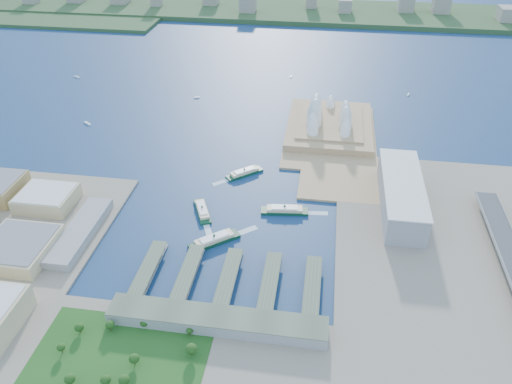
% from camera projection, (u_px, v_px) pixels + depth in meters
% --- Properties ---
extents(ground, '(3000.00, 3000.00, 0.00)m').
position_uv_depth(ground, '(230.00, 234.00, 568.28)').
color(ground, '#10264B').
rests_on(ground, ground).
extents(east_land, '(240.00, 500.00, 3.00)m').
position_uv_depth(east_land, '(456.00, 287.00, 496.77)').
color(east_land, gray).
rests_on(east_land, ground).
extents(peninsula, '(135.00, 220.00, 3.00)m').
position_uv_depth(peninsula, '(330.00, 135.00, 767.52)').
color(peninsula, tan).
rests_on(peninsula, ground).
extents(far_shore, '(2200.00, 260.00, 12.00)m').
position_uv_depth(far_shore, '(298.00, 11.00, 1369.12)').
color(far_shore, '#2D4926').
rests_on(far_shore, ground).
extents(opera_house, '(134.00, 180.00, 58.00)m').
position_uv_depth(opera_house, '(331.00, 111.00, 767.22)').
color(opera_house, white).
rests_on(opera_house, peninsula).
extents(toaster_building, '(45.00, 155.00, 35.00)m').
position_uv_depth(toaster_building, '(401.00, 195.00, 598.40)').
color(toaster_building, gray).
rests_on(toaster_building, east_land).
extents(ferry_wharves, '(184.00, 90.00, 9.30)m').
position_uv_depth(ferry_wharves, '(229.00, 278.00, 502.41)').
color(ferry_wharves, '#4A5641').
rests_on(ferry_wharves, ground).
extents(terminal_building, '(200.00, 28.00, 12.00)m').
position_uv_depth(terminal_building, '(217.00, 321.00, 450.63)').
color(terminal_building, gray).
rests_on(terminal_building, south_land).
extents(park, '(150.00, 110.00, 16.00)m').
position_uv_depth(park, '(114.00, 359.00, 413.64)').
color(park, '#194714').
rests_on(park, south_land).
extents(far_skyline, '(1900.00, 140.00, 55.00)m').
position_uv_depth(far_skyline, '(298.00, 0.00, 1334.01)').
color(far_skyline, gray).
rests_on(far_skyline, far_shore).
extents(ferry_a, '(32.76, 52.13, 9.69)m').
position_uv_depth(ferry_a, '(202.00, 209.00, 600.43)').
color(ferry_a, '#0E3A21').
rests_on(ferry_a, ground).
extents(ferry_b, '(48.44, 44.08, 9.89)m').
position_uv_depth(ferry_b, '(244.00, 171.00, 672.52)').
color(ferry_b, '#0E3A21').
rests_on(ferry_b, ground).
extents(ferry_c, '(55.24, 48.88, 11.16)m').
position_uv_depth(ferry_c, '(214.00, 238.00, 553.24)').
color(ferry_c, '#0E3A21').
rests_on(ferry_c, ground).
extents(ferry_d, '(58.09, 20.43, 10.75)m').
position_uv_depth(ferry_d, '(285.00, 209.00, 600.40)').
color(ferry_d, '#0E3A21').
rests_on(ferry_d, ground).
extents(boat_a, '(14.57, 11.97, 2.93)m').
position_uv_depth(boat_a, '(87.00, 123.00, 802.59)').
color(boat_a, white).
rests_on(boat_a, ground).
extents(boat_b, '(10.44, 6.69, 2.66)m').
position_uv_depth(boat_b, '(197.00, 97.00, 889.08)').
color(boat_b, white).
rests_on(boat_b, ground).
extents(boat_c, '(6.19, 11.83, 2.55)m').
position_uv_depth(boat_c, '(408.00, 94.00, 900.27)').
color(boat_c, white).
rests_on(boat_c, ground).
extents(boat_d, '(14.06, 8.90, 2.38)m').
position_uv_depth(boat_d, '(77.00, 77.00, 972.60)').
color(boat_d, white).
rests_on(boat_d, ground).
extents(boat_e, '(3.55, 10.05, 2.44)m').
position_uv_depth(boat_e, '(291.00, 77.00, 973.65)').
color(boat_e, white).
rests_on(boat_e, ground).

